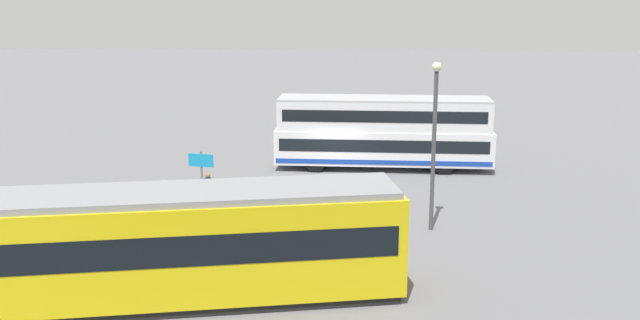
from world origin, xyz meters
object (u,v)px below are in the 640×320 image
object	(u,v)px
tram_yellow	(152,245)
info_sign	(201,167)
pedestrian_near_railing	(208,189)
street_lamp	(434,133)
double_decker_bus	(383,132)

from	to	relation	value
tram_yellow	info_sign	distance (m)	10.36
info_sign	tram_yellow	bearing A→B (deg)	94.01
pedestrian_near_railing	street_lamp	size ratio (longest dim) A/B	0.24
pedestrian_near_railing	street_lamp	xyz separation A→B (m)	(-9.15, 2.21, 2.91)
tram_yellow	street_lamp	size ratio (longest dim) A/B	2.31
tram_yellow	pedestrian_near_railing	distance (m)	9.24
info_sign	pedestrian_near_railing	bearing A→B (deg)	114.15
street_lamp	pedestrian_near_railing	bearing A→B (deg)	-13.58
tram_yellow	pedestrian_near_railing	bearing A→B (deg)	-88.67
pedestrian_near_railing	tram_yellow	bearing A→B (deg)	91.33
info_sign	street_lamp	size ratio (longest dim) A/B	0.35
tram_yellow	street_lamp	xyz separation A→B (m)	(-8.94, -6.98, 2.05)
info_sign	street_lamp	world-z (taller)	street_lamp
double_decker_bus	tram_yellow	size ratio (longest dim) A/B	0.75
double_decker_bus	info_sign	size ratio (longest dim) A/B	4.97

